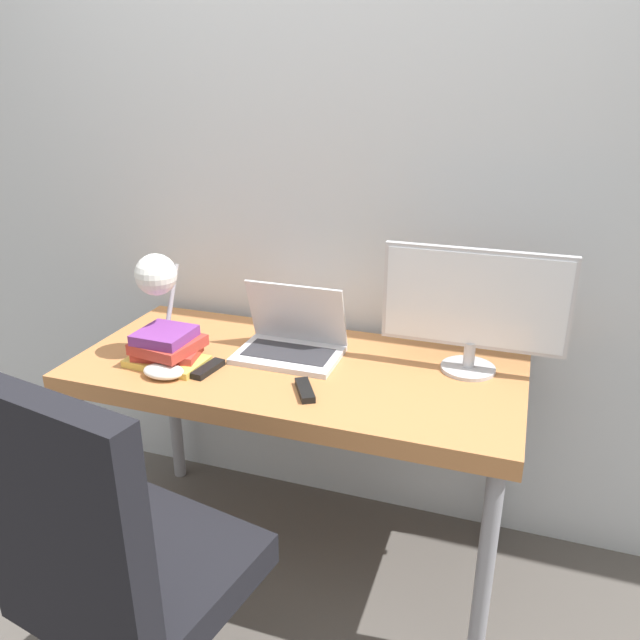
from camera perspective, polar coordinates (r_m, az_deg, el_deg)
ground_plane at (r=2.25m, az=-5.29°, el=-25.66°), size 12.00×12.00×0.00m
wall_back at (r=2.24m, az=1.34°, el=12.69°), size 8.00×0.05×2.60m
desk at (r=2.07m, az=-2.18°, el=-5.84°), size 1.45×0.67×0.77m
laptop at (r=2.09m, az=-2.66°, el=-1.90°), size 0.34×0.24×0.24m
monitor at (r=1.97m, az=13.91°, el=1.35°), size 0.57×0.17×0.40m
desk_lamp at (r=2.08m, az=-14.53°, el=3.43°), size 0.13×0.25×0.35m
office_chair at (r=1.60m, az=-18.33°, el=-20.09°), size 0.56×0.56×1.08m
book_stack at (r=2.08m, az=-13.82°, el=-2.47°), size 0.26×0.21×0.12m
tv_remote at (r=1.86m, az=-1.39°, el=-6.43°), size 0.10×0.14×0.02m
media_remote at (r=2.01m, az=-10.19°, el=-4.42°), size 0.06×0.14×0.02m
game_controller at (r=2.00m, az=-14.11°, el=-4.56°), size 0.13×0.09×0.04m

